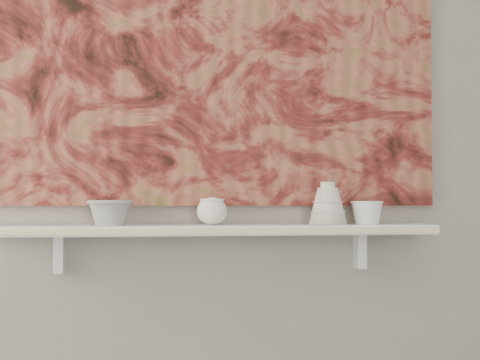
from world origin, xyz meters
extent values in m
plane|color=gray|center=(0.00, 1.60, 1.35)|extent=(3.60, 0.00, 3.60)
cube|color=silver|center=(0.00, 1.51, 0.92)|extent=(1.40, 0.18, 0.03)
cube|color=beige|center=(0.00, 1.41, 0.92)|extent=(1.40, 0.01, 0.02)
cube|color=silver|center=(-0.49, 1.57, 0.84)|extent=(0.03, 0.06, 0.12)
cube|color=silver|center=(0.49, 1.57, 0.84)|extent=(0.03, 0.06, 0.12)
cube|color=maroon|center=(0.00, 1.59, 1.54)|extent=(1.50, 0.02, 1.10)
cube|color=black|center=(0.45, 1.57, 1.23)|extent=(0.09, 0.00, 0.08)
camera|label=1|loc=(-0.22, -0.59, 1.01)|focal=50.00mm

